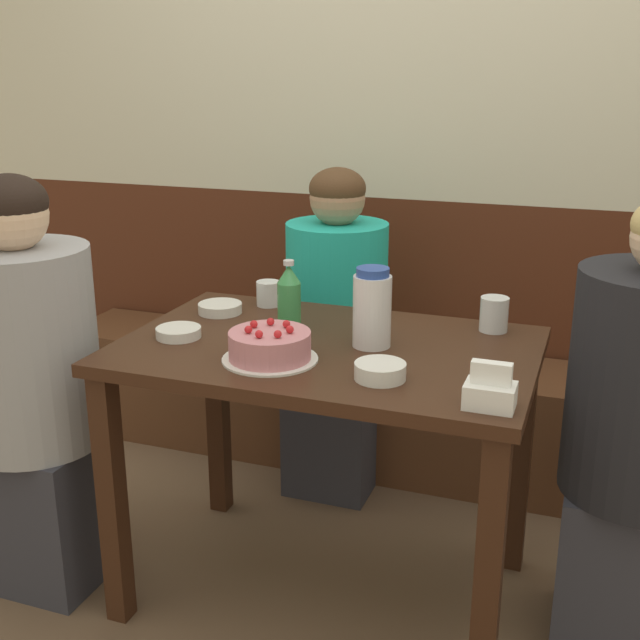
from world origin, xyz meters
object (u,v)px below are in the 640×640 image
Objects in this scene: bowl_rice_small at (179,332)px; bench_seat at (399,412)px; napkin_holder at (490,391)px; water_pitcher at (372,308)px; soju_bottle at (289,296)px; person_grey_tee at (336,339)px; glass_water_tall at (268,293)px; bowl_side_dish at (380,371)px; person_pale_blue_shirt at (31,389)px; birthday_cake at (270,346)px; glass_tumbler_short at (494,314)px; bowl_soup_white at (220,308)px.

bench_seat is at bearing 66.12° from bowl_rice_small.
bench_seat is 1.33m from napkin_holder.
water_pitcher is 0.27m from soju_bottle.
bench_seat is 2.38× the size of person_grey_tee.
bowl_side_dish is at bearing -43.78° from glass_water_tall.
bowl_side_dish is 1.61× the size of glass_water_tall.
person_pale_blue_shirt reaches higher than soju_bottle.
water_pitcher reaches higher than bench_seat.
person_grey_tee reaches higher than bowl_side_dish.
water_pitcher reaches higher than napkin_holder.
water_pitcher is at bearing -31.86° from glass_water_tall.
person_pale_blue_shirt is at bearing -161.71° from bowl_rice_small.
birthday_cake reaches higher than bowl_side_dish.
person_pale_blue_shirt reaches higher than bowl_rice_small.
water_pitcher is 0.54m from bowl_rice_small.
bowl_soup_white is at bearing -172.28° from glass_tumbler_short.
person_grey_tee is (-0.39, 0.81, -0.22)m from bowl_side_dish.
glass_water_tall is (0.11, 0.37, 0.02)m from bowl_rice_small.
bowl_soup_white is at bearing 165.68° from water_pitcher.
bowl_soup_white is at bearing -25.23° from person_grey_tee.
bowl_soup_white is 0.81m from glass_tumbler_short.
bowl_soup_white is 1.06× the size of bowl_rice_small.
bowl_soup_white is 0.11× the size of person_pale_blue_shirt.
person_grey_tee reaches higher than glass_water_tall.
bowl_soup_white is (-0.25, 0.06, -0.08)m from soju_bottle.
water_pitcher is at bearing 42.61° from birthday_cake.
birthday_cake is 3.19× the size of glass_water_tall.
soju_bottle is at bearing -14.33° from bowl_soup_white.
soju_bottle is at bearing 35.31° from bowl_rice_small.
water_pitcher reaches higher than soju_bottle.
bowl_soup_white is (-0.51, 0.13, -0.09)m from water_pitcher.
bench_seat is 1.18m from bowl_side_dish.
birthday_cake is at bearing -46.83° from bowl_soup_white.
water_pitcher reaches higher than bowl_side_dish.
napkin_holder is 0.28m from bowl_side_dish.
glass_tumbler_short is at bearing 59.12° from person_grey_tee.
napkin_holder is (0.57, -0.11, 0.00)m from birthday_cake.
soju_bottle reaches higher than bench_seat.
glass_water_tall reaches higher than bowl_rice_small.
person_grey_tee is (0.22, 0.70, -0.22)m from bowl_rice_small.
glass_tumbler_short reaches higher than glass_water_tall.
water_pitcher is at bearing -14.32° from bowl_soup_white.
soju_bottle is 0.16× the size of person_pale_blue_shirt.
bowl_side_dish is 0.69m from glass_water_tall.
soju_bottle is 0.24m from glass_water_tall.
water_pitcher is 1.73× the size of bowl_side_dish.
glass_water_tall is (-0.20, 0.45, 0.00)m from birthday_cake.
soju_bottle is at bearing 101.44° from birthday_cake.
birthday_cake is 2.51× the size of glass_tumbler_short.
napkin_holder is (0.47, -1.10, 0.59)m from bench_seat.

